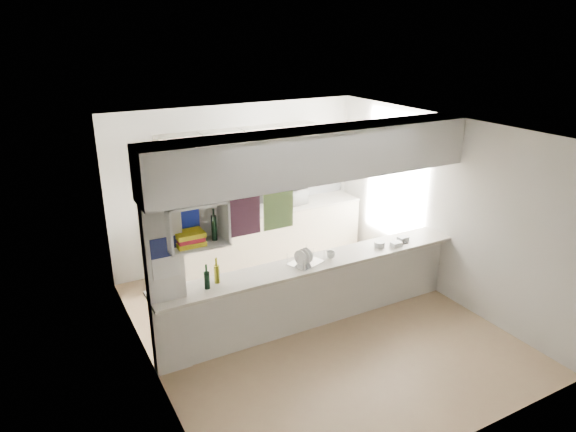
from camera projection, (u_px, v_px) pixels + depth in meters
floor at (314, 324)px, 6.80m from camera, size 4.80×4.80×0.00m
ceiling at (317, 129)px, 5.90m from camera, size 4.80×4.80×0.00m
wall_back at (238, 185)px, 8.33m from camera, size 4.20×0.00×4.20m
wall_left at (145, 270)px, 5.41m from camera, size 0.00×4.80×4.80m
wall_right at (441, 207)px, 7.29m from camera, size 0.00×4.80×4.80m
servery_partition at (304, 209)px, 6.15m from camera, size 4.20×0.50×2.60m
cubby_shelf at (193, 226)px, 5.45m from camera, size 0.65×0.35×0.50m
kitchen_run at (255, 215)px, 8.35m from camera, size 3.60×0.63×2.24m
microwave at (291, 196)px, 8.53m from camera, size 0.54×0.41×0.28m
bowl at (292, 187)px, 8.45m from camera, size 0.27×0.27×0.07m
dish_rack at (306, 257)px, 6.40m from camera, size 0.48×0.42×0.22m
cup at (331, 255)px, 6.53m from camera, size 0.14×0.14×0.09m
wine_bottles at (212, 276)px, 5.84m from camera, size 0.22×0.15×0.31m
plastic_tubs at (391, 243)px, 6.96m from camera, size 0.55×0.22×0.07m
utensil_jar at (239, 208)px, 8.18m from camera, size 0.11×0.11×0.15m
knife_block at (254, 203)px, 8.31m from camera, size 0.13×0.12×0.22m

